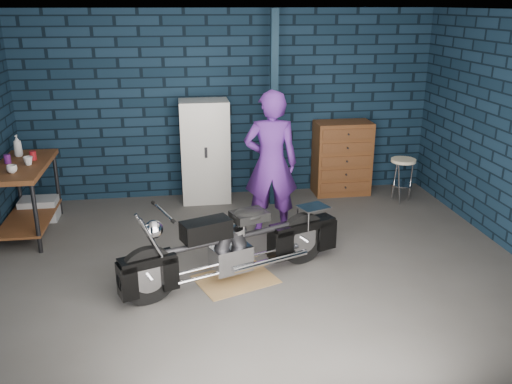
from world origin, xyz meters
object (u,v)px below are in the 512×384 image
motorcycle (235,240)px  person (271,164)px  storage_bin (40,209)px  shop_stool (402,180)px  tool_chest (342,158)px  workbench (27,199)px  locker (205,152)px

motorcycle → person: person is taller
storage_bin → shop_stool: size_ratio=0.74×
person → tool_chest: 1.90m
workbench → shop_stool: 5.11m
workbench → locker: size_ratio=0.95×
workbench → storage_bin: workbench is taller
motorcycle → storage_bin: (-2.41, 2.06, -0.31)m
person → locker: person is taller
workbench → shop_stool: workbench is taller
workbench → tool_chest: (4.34, 0.89, 0.10)m
tool_chest → shop_stool: size_ratio=1.71×
motorcycle → storage_bin: 3.19m
person → locker: (-0.73, 1.32, -0.17)m
locker → shop_stool: locker is taller
workbench → motorcycle: 2.92m
person → storage_bin: person is taller
workbench → motorcycle: (2.43, -1.61, 0.01)m
workbench → tool_chest: size_ratio=1.27×
motorcycle → workbench: bearing=125.7°
workbench → locker: 2.47m
person → storage_bin: size_ratio=3.79×
tool_chest → motorcycle: bearing=-127.2°
motorcycle → locker: 2.52m
person → motorcycle: bearing=70.3°
storage_bin → shop_stool: bearing=-0.6°
storage_bin → locker: 2.38m
locker → shop_stool: bearing=-9.9°
locker → tool_chest: 2.06m
workbench → shop_stool: bearing=4.5°
workbench → person: bearing=-8.0°
storage_bin → tool_chest: tool_chest is taller
motorcycle → shop_stool: bearing=16.3°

